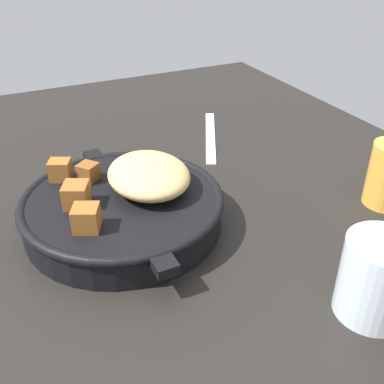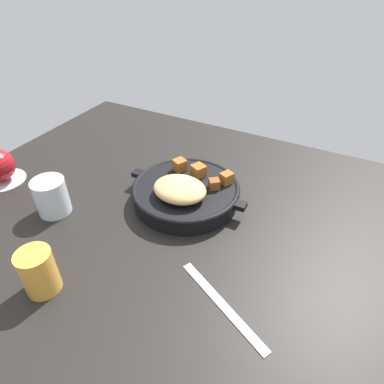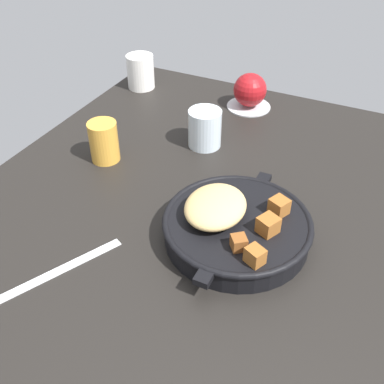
# 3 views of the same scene
# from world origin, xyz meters

# --- Properties ---
(ground_plane) EXTENTS (1.16, 0.93, 0.02)m
(ground_plane) POSITION_xyz_m (0.00, 0.00, -0.01)
(ground_plane) COLOR black
(cast_iron_skillet) EXTENTS (0.30, 0.25, 0.08)m
(cast_iron_skillet) POSITION_xyz_m (0.01, -0.06, 0.03)
(cast_iron_skillet) COLOR black
(cast_iron_skillet) RESTS_ON ground_plane
(saucer_plate) EXTENTS (0.11, 0.11, 0.01)m
(saucer_plate) POSITION_xyz_m (0.47, 0.09, 0.00)
(saucer_plate) COLOR #B7BABF
(saucer_plate) RESTS_ON ground_plane
(red_apple) EXTENTS (0.08, 0.08, 0.08)m
(red_apple) POSITION_xyz_m (0.47, 0.09, 0.05)
(red_apple) COLOR maroon
(red_apple) RESTS_ON saucer_plate
(butter_knife) EXTENTS (0.20, 0.11, 0.00)m
(butter_knife) POSITION_xyz_m (-0.19, 0.16, 0.00)
(butter_knife) COLOR silver
(butter_knife) RESTS_ON ground_plane
(ceramic_mug_white) EXTENTS (0.07, 0.07, 0.09)m
(ceramic_mug_white) POSITION_xyz_m (0.45, 0.39, 0.04)
(ceramic_mug_white) COLOR silver
(ceramic_mug_white) RESTS_ON ground_plane
(juice_glass_amber) EXTENTS (0.06, 0.06, 0.09)m
(juice_glass_amber) POSITION_xyz_m (0.11, 0.28, 0.04)
(juice_glass_amber) COLOR gold
(juice_glass_amber) RESTS_ON ground_plane
(water_glass_short) EXTENTS (0.07, 0.07, 0.08)m
(water_glass_short) POSITION_xyz_m (0.25, 0.11, 0.04)
(water_glass_short) COLOR silver
(water_glass_short) RESTS_ON ground_plane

